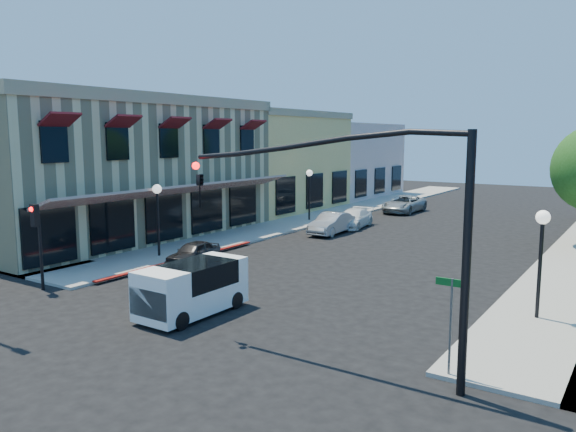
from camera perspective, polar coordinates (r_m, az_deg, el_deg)
The scene contains 17 objects.
ground at distance 16.72m, azimuth -12.61°, elevation -12.56°, with size 120.00×120.00×0.00m, color black.
sidewalk_left at distance 43.19m, azimuth 5.33°, elevation 0.39°, with size 3.50×50.00×0.12m, color #9B988D.
curb_red_strip at distance 26.84m, azimuth -10.58°, elevation -4.60°, with size 0.25×10.00×0.06m, color maroon.
corner_brick_building at distance 34.60m, azimuth -17.55°, elevation 4.70°, with size 11.77×18.20×8.10m.
yellow_stucco_building at distance 45.59m, azimuth -2.74°, elevation 5.54°, with size 10.00×12.00×7.60m, color #E5B767.
pink_stucco_building at distance 55.73m, azimuth 4.59°, elevation 5.69°, with size 10.00×12.00×7.00m, color beige.
signal_mast_arm at distance 13.57m, azimuth 9.12°, elevation 0.55°, with size 8.01×0.39×6.00m.
secondary_signal at distance 23.16m, azimuth -24.13°, elevation -1.37°, with size 0.28×0.42×3.32m.
street_name_sign at distance 14.16m, azimuth 16.24°, elevation -9.26°, with size 0.80×0.06×2.50m.
lamppost_left_near at distance 27.52m, azimuth -13.13°, elevation 1.41°, with size 0.44×0.44×3.57m.
lamppost_left_far at distance 38.45m, azimuth 2.19°, elevation 3.48°, with size 0.44×0.44×3.57m.
lamppost_right_near at distance 19.24m, azimuth 24.38°, elevation -1.92°, with size 0.44×0.44×3.57m.
white_van at distance 18.81m, azimuth -9.80°, elevation -6.99°, with size 1.75×3.86×1.70m.
parked_car_a at distance 26.23m, azimuth -9.57°, elevation -3.70°, with size 1.24×3.08×1.05m, color black.
parked_car_b at distance 33.84m, azimuth 4.44°, elevation -0.76°, with size 1.35×3.86×1.27m, color #A1A3A6.
parked_car_c at distance 36.39m, azimuth 6.66°, elevation -0.24°, with size 1.65×4.05×1.17m, color silver.
parked_car_d at distance 44.16m, azimuth 11.70°, elevation 1.20°, with size 2.16×4.69×1.30m, color #989C9D.
Camera 1 is at (11.38, -10.77, 5.85)m, focal length 35.00 mm.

